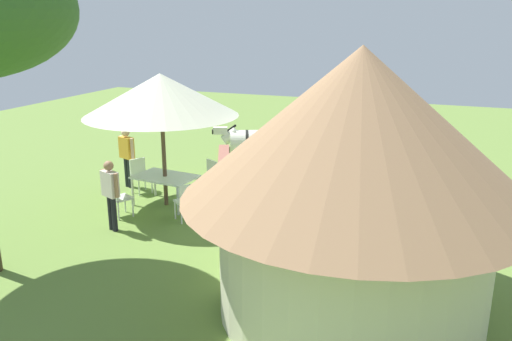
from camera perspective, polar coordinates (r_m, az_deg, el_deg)
ground_plane at (r=12.43m, az=5.55°, el=-4.71°), size 36.00×36.00×0.00m
thatched_hut at (r=7.82m, az=10.90°, el=-0.02°), size 5.22×5.22×4.10m
shade_umbrella at (r=12.48m, az=-10.37°, el=8.14°), size 3.65×3.65×3.22m
patio_dining_table at (r=12.93m, az=-9.91°, el=-0.92°), size 1.58×1.14×0.74m
patio_chair_near_hut at (r=13.60m, az=-5.19°, el=-0.51°), size 0.59×0.59×0.90m
patio_chair_east_end at (r=14.04m, az=-12.59°, el=-0.30°), size 0.58×0.59×0.90m
patio_chair_west_end at (r=12.41m, az=-14.90°, el=-2.68°), size 0.59×0.58×0.90m
patio_chair_near_lawn at (r=11.86m, az=-7.56°, el=-3.15°), size 0.60×0.60×0.90m
guest_beside_umbrella at (r=14.43m, az=-13.94°, el=1.97°), size 0.55×0.35×1.63m
guest_behind_table at (r=11.55m, az=-15.63°, el=-1.97°), size 0.53×0.34×1.57m
standing_watcher at (r=13.97m, az=19.63°, el=1.37°), size 0.48×0.51×1.77m
striped_lounge_chair at (r=12.06m, az=19.34°, el=-4.96°), size 0.88×0.69×0.66m
zebra_nearest_camera at (r=15.00m, az=-0.17°, el=3.08°), size 2.04×1.21×1.54m
zebra_by_umbrella at (r=12.74m, az=5.23°, el=0.23°), size 1.96×1.39×1.46m
brick_patio_kerb at (r=17.36m, az=-3.54°, el=1.63°), size 1.47×2.71×0.08m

